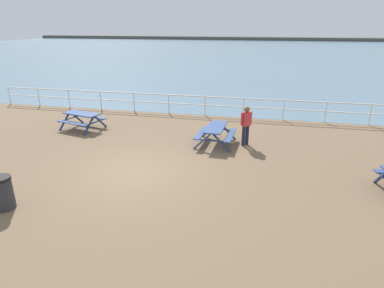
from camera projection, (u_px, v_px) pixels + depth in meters
The scene contains 8 objects.
ground_plane at pixel (135, 175), 11.20m from camera, with size 30.00×24.00×0.20m, color brown.
sea_band at pixel (244, 51), 59.39m from camera, with size 142.00×90.00×0.01m, color slate.
distant_shoreline at pixel (254, 40), 98.69m from camera, with size 142.00×6.00×1.80m, color #4C4C47.
seaward_railing at pixel (187, 101), 17.99m from camera, with size 23.07×0.07×1.08m.
picnic_table_near_left at pixel (82, 117), 15.57m from camera, with size 2.12×1.91×0.80m.
picnic_table_near_right at pixel (216, 131), 13.56m from camera, with size 1.61×1.86×0.80m.
visitor at pixel (246, 123), 13.32m from camera, with size 0.43×0.38×1.66m.
litter_bin at pixel (3, 193), 8.83m from camera, with size 0.55×0.55×0.95m.
Camera 1 is at (4.15, -9.44, 4.82)m, focal length 30.33 mm.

